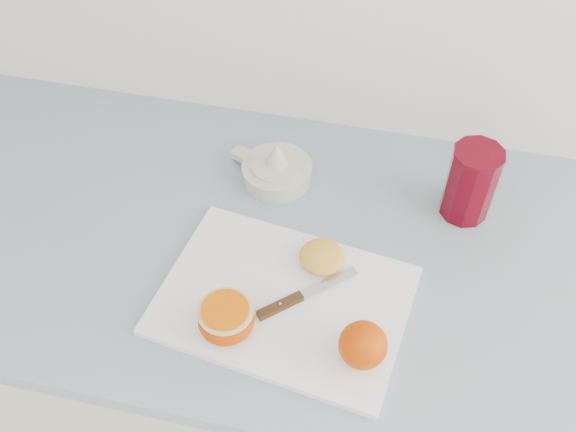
{
  "coord_description": "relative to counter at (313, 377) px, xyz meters",
  "views": [
    {
      "loc": [
        0.22,
        1.06,
        1.69
      ],
      "look_at": [
        0.08,
        1.69,
        0.96
      ],
      "focal_mm": 40.0,
      "sensor_mm": 36.0,
      "label": 1
    }
  ],
  "objects": [
    {
      "name": "counter",
      "position": [
        0.0,
        0.0,
        0.0
      ],
      "size": [
        2.53,
        0.64,
        0.89
      ],
      "color": "beige",
      "rests_on": "ground"
    },
    {
      "name": "whole_orange",
      "position": [
        0.09,
        -0.19,
        0.49
      ],
      "size": [
        0.07,
        0.07,
        0.07
      ],
      "color": "#CB2E00",
      "rests_on": "cutting_board"
    },
    {
      "name": "citrus_juicer",
      "position": [
        -0.11,
        0.13,
        0.47
      ],
      "size": [
        0.15,
        0.12,
        0.08
      ],
      "color": "silver",
      "rests_on": "counter"
    },
    {
      "name": "squeezed_shell",
      "position": [
        0.01,
        -0.04,
        0.47
      ],
      "size": [
        0.07,
        0.07,
        0.03
      ],
      "color": "gold",
      "rests_on": "cutting_board"
    },
    {
      "name": "paring_knife",
      "position": [
        -0.02,
        -0.13,
        0.46
      ],
      "size": [
        0.13,
        0.12,
        0.01
      ],
      "color": "#402810",
      "rests_on": "cutting_board"
    },
    {
      "name": "half_orange",
      "position": [
        -0.1,
        -0.19,
        0.48
      ],
      "size": [
        0.08,
        0.08,
        0.05
      ],
      "color": "#CB2E00",
      "rests_on": "cutting_board"
    },
    {
      "name": "red_tumbler",
      "position": [
        0.22,
        0.13,
        0.51
      ],
      "size": [
        0.08,
        0.08,
        0.13
      ],
      "color": "#5D000F",
      "rests_on": "counter"
    },
    {
      "name": "cutting_board",
      "position": [
        -0.03,
        -0.12,
        0.45
      ],
      "size": [
        0.39,
        0.3,
        0.01
      ],
      "primitive_type": "cube",
      "rotation": [
        0.0,
        0.0,
        -0.14
      ],
      "color": "white",
      "rests_on": "counter"
    }
  ]
}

